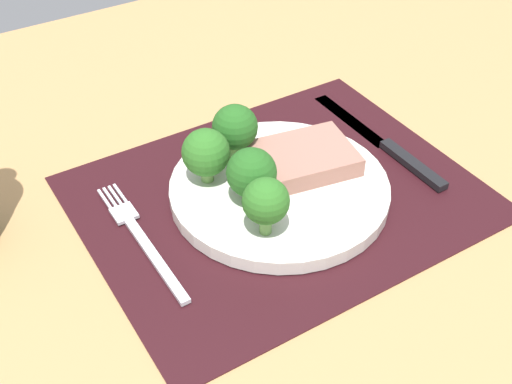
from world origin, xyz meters
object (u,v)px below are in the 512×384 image
Objects in this scene: steak at (303,159)px; fork at (141,238)px; plate at (279,189)px; knife at (387,145)px.

fork is at bearing 179.27° from steak.
plate is 1.23× the size of fork.
plate is 1.03× the size of knife.
fork is 31.34cm from knife.
knife is at bearing 1.94° from plate.
fork is (-19.41, 0.25, -2.42)cm from steak.
plate is at bearing -177.85° from knife.
plate reaches higher than fork.
fork is 0.83× the size of knife.
plate reaches higher than knife.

